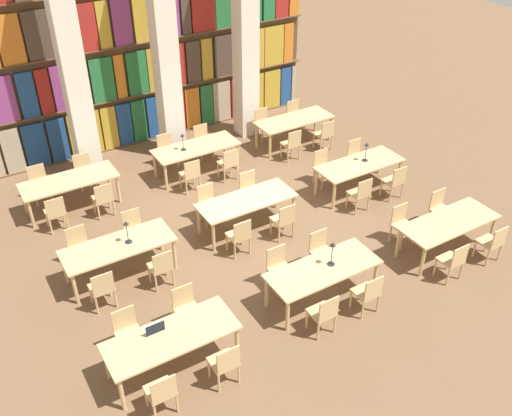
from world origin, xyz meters
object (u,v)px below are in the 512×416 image
reading_table_1 (323,271)px  reading_table_0 (171,339)px  reading_table_2 (448,224)px  chair_32 (292,144)px  chair_15 (134,229)px  chair_3 (186,308)px  reading_table_8 (294,122)px  reading_table_6 (69,183)px  chair_27 (84,170)px  chair_0 (162,392)px  desk_lamp_1 (127,228)px  chair_7 (321,250)px  chair_20 (360,193)px  chair_22 (395,181)px  chair_16 (240,235)px  laptop (154,329)px  pillar_left (71,61)px  chair_19 (250,189)px  reading_table_3 (118,248)px  chair_25 (39,182)px  chair_6 (368,293)px  chair_24 (55,212)px  chair_10 (492,242)px  chair_17 (208,202)px  chair_29 (167,150)px  chair_1 (128,331)px  chair_9 (402,223)px  chair_31 (203,140)px  reading_table_4 (246,203)px  desk_lamp_2 (366,149)px  reading_table_7 (196,149)px  chair_30 (229,163)px  chair_8 (453,260)px  reading_table_5 (359,166)px  chair_21 (323,166)px  chair_28 (191,174)px  chair_18 (284,220)px  chair_23 (356,156)px  chair_26 (103,198)px  desk_lamp_0 (332,250)px  chair_35 (295,115)px  chair_12 (102,288)px  chair_11 (440,208)px  chair_14 (161,267)px  chair_4 (324,313)px  chair_5 (279,267)px  chair_13 (79,246)px

reading_table_1 → reading_table_0: bearing=-178.5°
reading_table_2 → chair_32: 4.93m
chair_15 → chair_32: 5.14m
chair_3 → reading_table_8: 7.36m
reading_table_6 → reading_table_2: bearing=-42.2°
reading_table_0 → chair_27: 6.30m
chair_0 → desk_lamp_1: desk_lamp_1 is taller
chair_7 → chair_20: 2.36m
chair_0 → chair_27: same height
chair_22 → chair_27: bearing=145.3°
chair_16 → laptop: bearing=-145.1°
pillar_left → chair_0: size_ratio=6.82×
reading_table_0 → chair_19: size_ratio=2.45×
reading_table_3 → chair_25: bearing=100.6°
chair_6 → chair_24: size_ratio=1.00×
chair_10 → chair_24: size_ratio=1.00×
chair_17 → chair_29: size_ratio=1.00×
chair_1 → desk_lamp_1: bearing=-112.0°
chair_9 → chair_31: 5.88m
reading_table_4 → desk_lamp_2: bearing=0.0°
chair_0 → reading_table_4: bearing=44.9°
chair_22 → desk_lamp_2: bearing=113.2°
reading_table_7 → reading_table_6: bearing=178.9°
reading_table_6 → chair_30: bearing=-11.8°
laptop → chair_8: size_ratio=0.36×
chair_9 → reading_table_3: 5.86m
chair_1 → reading_table_1: chair_1 is taller
chair_22 → chair_24: (-7.22, 2.83, 0.00)m
reading_table_5 → chair_21: chair_21 is taller
chair_0 → reading_table_4: 4.93m
chair_3 → chair_17: (1.84, 2.77, 0.00)m
chair_28 → chair_30: 1.04m
reading_table_2 → chair_18: size_ratio=2.45×
chair_15 → chair_32: (4.94, 1.44, 0.00)m
chair_7 → chair_23: size_ratio=1.00×
reading_table_2 → reading_table_1: bearing=177.3°
chair_3 → chair_32: bearing=-140.5°
chair_1 → chair_26: (0.97, 4.14, 0.00)m
desk_lamp_0 → chair_25: desk_lamp_0 is taller
chair_29 → chair_35: 4.04m
chair_12 → chair_18: (4.02, 0.09, 0.00)m
chair_11 → chair_28: same height
reading_table_4 → chair_21: chair_21 is taller
reading_table_0 → chair_14: 2.08m
chair_4 → chair_5: size_ratio=1.00×
laptop → chair_24: bearing=-84.9°
reading_table_6 → chair_29: 2.76m
reading_table_0 → chair_11: chair_11 is taller
chair_3 → chair_28: bearing=-116.5°
chair_13 → chair_30: same height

